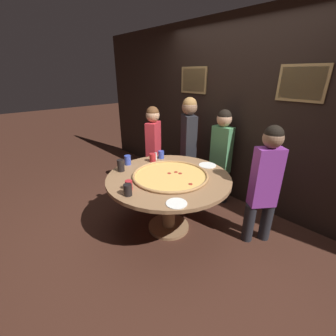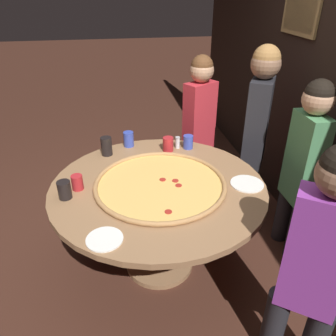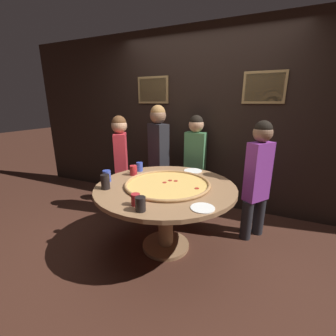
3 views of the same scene
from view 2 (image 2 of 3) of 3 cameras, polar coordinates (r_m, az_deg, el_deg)
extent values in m
plane|color=#422319|center=(2.69, -1.49, -16.24)|extent=(24.00, 24.00, 0.00)
cube|color=#9E7F4C|center=(3.08, 22.21, 24.34)|extent=(0.52, 0.02, 0.40)
cube|color=#936B5B|center=(3.08, 22.11, 24.35)|extent=(0.46, 0.01, 0.34)
cylinder|color=#936B47|center=(2.23, -1.73, -3.25)|extent=(1.46, 1.46, 0.04)
cylinder|color=#936B47|center=(2.45, -1.59, -10.53)|extent=(0.16, 0.16, 0.70)
cylinder|color=#936B47|center=(2.68, -1.49, -15.94)|extent=(0.52, 0.52, 0.04)
cylinder|color=#EAB75B|center=(2.20, -1.37, -2.88)|extent=(0.85, 0.85, 0.01)
torus|color=#B27F4C|center=(2.20, -1.38, -2.66)|extent=(0.89, 0.89, 0.03)
cylinder|color=#A8281E|center=(1.94, 0.06, -7.63)|extent=(0.04, 0.04, 0.00)
cylinder|color=#A8281E|center=(2.23, 1.29, -2.26)|extent=(0.04, 0.04, 0.00)
cylinder|color=#A8281E|center=(2.24, -0.94, -2.04)|extent=(0.04, 0.04, 0.00)
cylinder|color=#A8281E|center=(2.18, 1.85, -3.04)|extent=(0.04, 0.04, 0.00)
cylinder|color=#384CB7|center=(2.73, -6.87, 5.01)|extent=(0.08, 0.08, 0.12)
cylinder|color=#384CB7|center=(2.69, 3.53, 4.55)|extent=(0.08, 0.08, 0.11)
cylinder|color=black|center=(2.15, -17.59, -3.65)|extent=(0.08, 0.08, 0.12)
cylinder|color=black|center=(2.61, -10.66, 3.76)|extent=(0.09, 0.09, 0.15)
cylinder|color=#B22328|center=(2.64, 0.02, 4.17)|extent=(0.08, 0.08, 0.12)
cylinder|color=#B22328|center=(2.22, -15.52, -2.43)|extent=(0.07, 0.07, 0.10)
cylinder|color=white|center=(1.81, -10.99, -12.06)|extent=(0.20, 0.20, 0.01)
cylinder|color=white|center=(2.28, 13.59, -2.69)|extent=(0.22, 0.22, 0.01)
cylinder|color=silver|center=(2.69, 1.67, 4.35)|extent=(0.04, 0.04, 0.08)
cylinder|color=#B7B7BC|center=(2.67, 1.69, 5.30)|extent=(0.04, 0.04, 0.01)
cylinder|color=#232328|center=(3.28, 3.65, -1.40)|extent=(0.18, 0.18, 0.48)
cylinder|color=#232328|center=(3.42, 6.33, -0.19)|extent=(0.18, 0.18, 0.48)
cube|color=red|center=(3.10, 5.49, 8.53)|extent=(0.28, 0.33, 0.68)
sphere|color=tan|center=(2.97, 5.91, 16.56)|extent=(0.21, 0.21, 0.21)
sphere|color=brown|center=(2.96, 5.95, 17.25)|extent=(0.19, 0.19, 0.19)
cylinder|color=#232328|center=(2.15, 17.98, -24.36)|extent=(0.18, 0.18, 0.48)
cube|color=purple|center=(1.74, 24.53, -13.62)|extent=(0.29, 0.32, 0.67)
cylinder|color=#232328|center=(2.78, 21.42, -10.29)|extent=(0.13, 0.13, 0.48)
cylinder|color=#232328|center=(2.92, 19.43, -7.67)|extent=(0.13, 0.13, 0.48)
cube|color=#4C8C59|center=(2.55, 22.65, 1.40)|extent=(0.29, 0.16, 0.68)
sphere|color=tan|center=(2.39, 24.71, 10.82)|extent=(0.21, 0.21, 0.21)
sphere|color=black|center=(2.38, 24.90, 11.65)|extent=(0.19, 0.19, 0.19)
cylinder|color=#232328|center=(3.05, 13.44, -4.46)|extent=(0.19, 0.19, 0.53)
cylinder|color=#232328|center=(3.25, 14.06, -2.22)|extent=(0.19, 0.19, 0.53)
cube|color=#232328|center=(2.86, 15.27, 7.48)|extent=(0.36, 0.31, 0.74)
sphere|color=#8C664C|center=(2.72, 16.66, 16.97)|extent=(0.23, 0.23, 0.23)
sphere|color=#9E703D|center=(2.72, 16.79, 17.79)|extent=(0.21, 0.21, 0.21)
camera|label=1|loc=(1.37, -93.35, -5.53)|focal=24.00mm
camera|label=3|loc=(2.00, -68.77, -0.03)|focal=24.00mm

